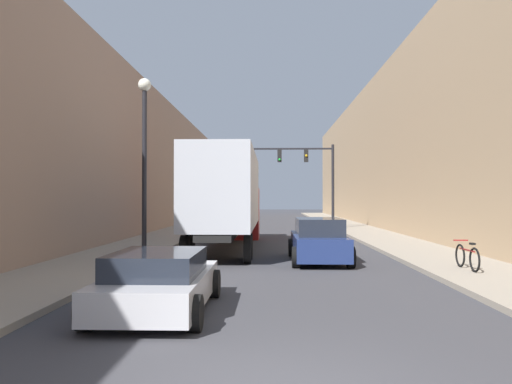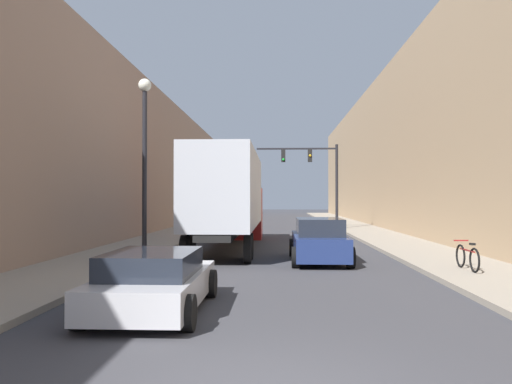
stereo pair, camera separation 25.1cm
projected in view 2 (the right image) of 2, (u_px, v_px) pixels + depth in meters
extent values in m
cube|color=gray|center=(362.00, 230.00, 35.37)|extent=(3.26, 80.00, 0.15)
cube|color=gray|center=(190.00, 229.00, 35.91)|extent=(3.26, 80.00, 0.15)
cube|color=tan|center=(428.00, 149.00, 35.25)|extent=(6.00, 80.00, 11.65)
cube|color=#997A66|center=(127.00, 164.00, 36.18)|extent=(6.00, 80.00, 9.65)
cube|color=#B2B7C1|center=(228.00, 190.00, 21.86)|extent=(2.53, 10.93, 3.15)
cube|color=black|center=(228.00, 229.00, 21.84)|extent=(1.27, 10.93, 0.24)
cube|color=maroon|center=(240.00, 213.00, 28.54)|extent=(2.53, 2.46, 2.89)
cylinder|color=black|center=(185.00, 249.00, 17.62)|extent=(0.25, 1.00, 1.00)
cylinder|color=black|center=(248.00, 249.00, 17.53)|extent=(0.25, 1.00, 1.00)
cylinder|color=black|center=(191.00, 246.00, 18.82)|extent=(0.25, 1.00, 1.00)
cylinder|color=black|center=(250.00, 246.00, 18.73)|extent=(0.25, 1.00, 1.00)
cylinder|color=black|center=(220.00, 230.00, 28.57)|extent=(0.25, 1.00, 1.00)
cylinder|color=black|center=(259.00, 230.00, 28.47)|extent=(0.25, 1.00, 1.00)
cube|color=#B7B7BC|center=(155.00, 288.00, 10.15)|extent=(1.89, 4.27, 0.59)
cube|color=#1E232D|center=(152.00, 263.00, 9.94)|extent=(1.66, 2.35, 0.46)
cylinder|color=black|center=(130.00, 283.00, 11.62)|extent=(0.25, 0.64, 0.64)
cylinder|color=black|center=(210.00, 283.00, 11.54)|extent=(0.25, 0.64, 0.64)
cylinder|color=black|center=(79.00, 312.00, 8.65)|extent=(0.25, 0.64, 0.64)
cylinder|color=black|center=(187.00, 313.00, 8.57)|extent=(0.25, 0.64, 0.64)
cube|color=navy|center=(319.00, 245.00, 18.08)|extent=(1.80, 4.59, 0.78)
cube|color=#1E232D|center=(319.00, 227.00, 17.86)|extent=(1.59, 2.52, 0.60)
cylinder|color=black|center=(293.00, 247.00, 19.71)|extent=(0.25, 0.70, 0.70)
cylinder|color=black|center=(338.00, 248.00, 19.63)|extent=(0.25, 0.70, 0.70)
cylinder|color=black|center=(296.00, 257.00, 16.42)|extent=(0.25, 0.70, 0.70)
cylinder|color=black|center=(351.00, 258.00, 16.34)|extent=(0.25, 0.70, 0.70)
cylinder|color=black|center=(337.00, 187.00, 35.70)|extent=(0.20, 0.20, 6.18)
cube|color=black|center=(297.00, 149.00, 35.86)|extent=(5.75, 0.12, 0.12)
cube|color=black|center=(310.00, 156.00, 35.82)|extent=(0.30, 0.24, 0.90)
sphere|color=gold|center=(310.00, 156.00, 35.68)|extent=(0.18, 0.18, 0.18)
cube|color=black|center=(283.00, 156.00, 35.90)|extent=(0.30, 0.24, 0.90)
sphere|color=green|center=(283.00, 160.00, 35.76)|extent=(0.18, 0.18, 0.18)
cylinder|color=black|center=(145.00, 178.00, 16.95)|extent=(0.16, 0.16, 6.01)
sphere|color=silver|center=(145.00, 85.00, 16.99)|extent=(0.44, 0.44, 0.44)
torus|color=black|center=(475.00, 260.00, 14.35)|extent=(0.06, 0.72, 0.72)
torus|color=black|center=(461.00, 256.00, 15.46)|extent=(0.06, 0.72, 0.72)
cube|color=maroon|center=(467.00, 250.00, 14.91)|extent=(0.04, 1.11, 0.04)
cube|color=black|center=(472.00, 244.00, 14.51)|extent=(0.12, 0.20, 0.06)
cube|color=maroon|center=(461.00, 240.00, 15.41)|extent=(0.44, 0.04, 0.04)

